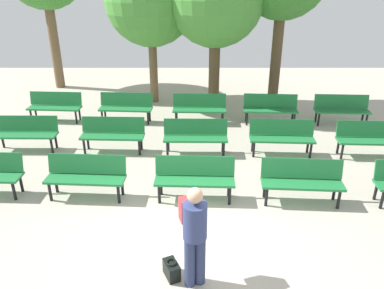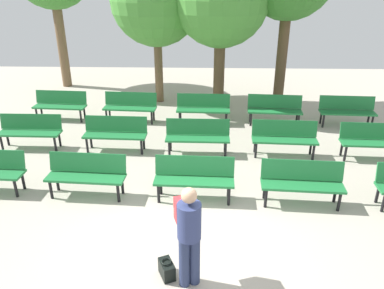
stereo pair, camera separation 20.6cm
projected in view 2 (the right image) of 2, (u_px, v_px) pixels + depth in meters
The scene contains 17 objects.
ground_plane at pixel (187, 248), 6.41m from camera, with size 25.91×25.91×0.00m, color #B2A899.
bench_r0_c1 at pixel (87, 173), 7.76m from camera, with size 1.63×0.58×0.87m.
bench_r0_c2 at pixel (194, 176), 7.64m from camera, with size 1.62×0.54×0.87m.
bench_r0_c3 at pixel (302, 180), 7.47m from camera, with size 1.63×0.58×0.87m.
bench_r1_c0 at pixel (30, 129), 9.86m from camera, with size 1.60×0.49×0.87m.
bench_r1_c1 at pixel (116, 132), 9.72m from camera, with size 1.62×0.54×0.87m.
bench_r1_c2 at pixel (198, 135), 9.54m from camera, with size 1.61×0.50×0.87m.
bench_r1_c3 at pixel (284, 136), 9.45m from camera, with size 1.62×0.56×0.87m.
bench_r1_c4 at pixel (374, 139), 9.29m from camera, with size 1.62×0.55×0.87m.
bench_r2_c0 at pixel (60, 104), 11.76m from camera, with size 1.63×0.58×0.87m.
bench_r2_c1 at pixel (130, 105), 11.62m from camera, with size 1.63×0.59×0.87m.
bench_r2_c2 at pixel (203, 107), 11.47m from camera, with size 1.61×0.52×0.87m.
bench_r2_c3 at pixel (275, 108), 11.38m from camera, with size 1.63×0.59×0.87m.
bench_r2_c4 at pixel (347, 109), 11.27m from camera, with size 1.62×0.57×0.87m.
tree_2 at pixel (156, 0), 12.18m from camera, with size 2.95×2.95×4.87m.
visitor_with_backpack at pixel (189, 231), 5.34m from camera, with size 0.45×0.59×1.65m.
handbag at pixel (167, 269), 5.78m from camera, with size 0.29×0.37×0.29m.
Camera 2 is at (0.24, -5.08, 4.28)m, focal length 35.58 mm.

